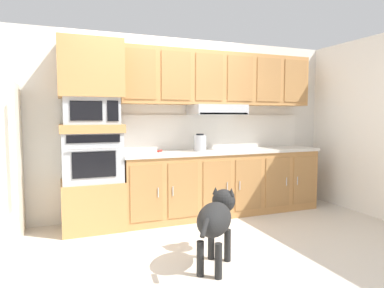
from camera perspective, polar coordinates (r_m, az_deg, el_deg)
ground_plane at (r=4.06m, az=-1.44°, el=-15.48°), size 9.60×9.60×0.00m
back_kitchen_wall at (r=4.87m, az=-5.93°, el=2.91°), size 6.20×0.12×2.50m
side_panel_right at (r=5.44m, az=27.48°, el=2.59°), size 0.12×7.10×2.50m
oven_base_cabinet at (r=4.48m, az=-16.24°, el=-9.69°), size 0.74×0.62×0.60m
built_in_oven at (r=4.37m, az=-16.42°, el=-2.05°), size 0.70×0.62×0.60m
appliance_mid_shelf at (r=4.35m, az=-16.52°, el=2.53°), size 0.74×0.62×0.10m
microwave at (r=4.35m, az=-16.58°, el=5.30°), size 0.64×0.54×0.32m
appliance_upper_cabinet at (r=4.38m, az=-16.74°, el=11.84°), size 0.74×0.62×0.68m
lower_cabinet_run at (r=4.94m, az=5.23°, el=-6.53°), size 2.87×0.63×0.88m
countertop_slab at (r=4.87m, az=5.25°, el=-1.21°), size 2.91×0.64×0.04m
backsplash_panel at (r=5.11m, az=3.82°, el=2.10°), size 2.91×0.02×0.50m
upper_cabinet_with_hood at (r=4.98m, az=4.65°, el=10.46°), size 2.87×0.48×0.88m
screwdriver at (r=4.57m, az=-5.32°, el=-1.18°), size 0.17×0.17×0.03m
electric_kettle at (r=4.66m, az=1.34°, el=0.18°), size 0.17×0.17×0.24m
dog at (r=3.27m, az=4.18°, el=-12.13°), size 0.67×0.81×0.68m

